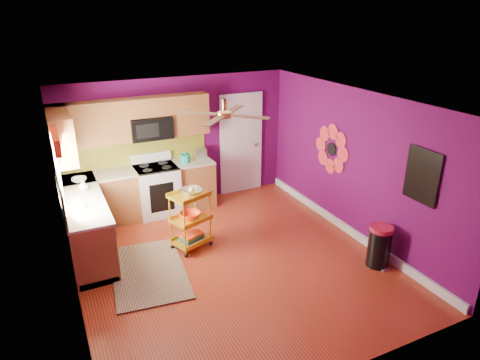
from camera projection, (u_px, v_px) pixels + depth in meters
ground at (232, 261)px, 6.66m from camera, size 5.00×5.00×0.00m
room_envelope at (232, 162)px, 6.06m from camera, size 4.54×5.04×2.52m
lower_cabinets at (118, 207)px, 7.48m from camera, size 2.81×2.31×0.94m
electric_range at (157, 189)px, 8.07m from camera, size 0.76×0.66×1.13m
upper_cabinetry at (112, 126)px, 7.31m from camera, size 2.80×2.30×1.26m
left_window at (56, 156)px, 6.00m from camera, size 0.08×1.35×1.08m
panel_door at (241, 145)px, 8.88m from camera, size 0.95×0.11×2.15m
right_wall_art at (368, 160)px, 6.73m from camera, size 0.04×2.74×1.04m
ceiling_fan at (224, 114)px, 5.97m from camera, size 1.01×1.01×0.26m
shag_rug at (149, 272)px, 6.38m from camera, size 1.23×1.81×0.02m
rolling_cart at (191, 217)px, 6.86m from camera, size 0.70×0.60×1.06m
trash_can at (379, 246)px, 6.45m from camera, size 0.36×0.38×0.66m
teal_kettle at (185, 158)px, 8.10m from camera, size 0.18×0.18×0.21m
toaster at (201, 153)px, 8.38m from camera, size 0.22×0.15×0.18m
soap_bottle_a at (81, 203)px, 6.23m from camera, size 0.08×0.08×0.18m
soap_bottle_b at (83, 185)px, 6.85m from camera, size 0.14×0.14×0.18m
counter_dish at (79, 180)px, 7.22m from camera, size 0.25×0.25×0.06m
counter_cup at (77, 201)px, 6.37m from camera, size 0.12×0.12×0.09m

